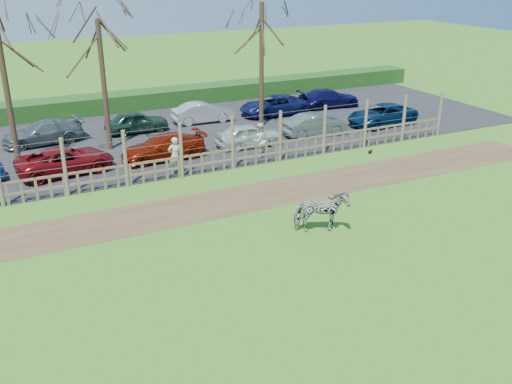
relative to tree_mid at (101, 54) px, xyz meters
name	(u,v)px	position (x,y,z in m)	size (l,w,h in m)	color
ground	(262,253)	(2.00, -13.50, -4.87)	(120.00, 120.00, 0.00)	#5A9A32
dirt_strip	(212,205)	(2.00, -9.00, -4.86)	(34.00, 2.80, 0.01)	brown
asphalt	(143,139)	(2.00, 1.00, -4.85)	(44.00, 13.00, 0.04)	#232326
hedge	(112,103)	(2.00, 8.00, -4.32)	(46.00, 2.00, 1.10)	#1E4716
fence	(182,160)	(2.00, -5.50, -4.06)	(30.16, 0.16, 2.50)	brown
tree_mid	(101,54)	(0.00, 0.00, 0.00)	(4.80, 4.80, 6.83)	#3D2B1E
tree_right	(262,35)	(9.00, 0.50, 0.37)	(4.80, 4.80, 7.35)	#3D2B1E
zebra	(321,212)	(4.58, -13.02, -4.07)	(0.86, 1.89, 1.60)	gray
visitor_a	(175,156)	(1.85, -5.04, -3.96)	(0.63, 0.41, 1.72)	beige
visitor_b	(260,140)	(6.33, -4.61, -3.96)	(0.84, 0.65, 1.72)	#BADCB9
crow	(370,152)	(11.65, -6.50, -4.77)	(0.25, 0.18, 0.20)	black
car_2	(65,161)	(-2.61, -2.77, -4.23)	(1.99, 4.32, 1.20)	maroon
car_3	(163,147)	(1.99, -2.80, -4.23)	(1.68, 4.13, 1.20)	maroon
car_4	(249,135)	(6.64, -2.78, -4.23)	(1.42, 3.52, 1.20)	silver
car_5	(315,125)	(10.77, -2.60, -4.23)	(1.27, 3.64, 1.20)	slate
car_6	(382,115)	(15.47, -2.46, -4.23)	(1.99, 4.32, 1.20)	#092348
car_9	(43,133)	(-2.95, 2.45, -4.23)	(1.68, 4.13, 1.20)	slate
car_10	(137,122)	(2.08, 2.39, -4.23)	(1.42, 3.52, 1.20)	#254331
car_11	(203,112)	(6.21, 2.75, -4.23)	(1.27, 3.64, 1.20)	#B6B8BB
car_12	(273,106)	(10.81, 2.42, -4.23)	(1.99, 4.32, 1.20)	#121851
car_13	(329,98)	(15.06, 2.63, -4.23)	(1.68, 4.13, 1.20)	#100F43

